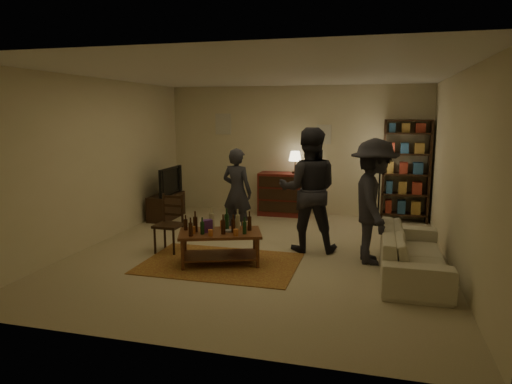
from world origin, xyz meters
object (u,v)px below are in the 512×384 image
(dining_chair, at_px, (170,221))
(coffee_table, at_px, (219,236))
(dresser, at_px, (283,193))
(sofa, at_px, (413,253))
(person_left, at_px, (237,192))
(tv_stand, at_px, (166,200))
(person_by_sofa, at_px, (373,202))
(person_right, at_px, (308,190))
(floor_lamp, at_px, (381,157))
(bookshelf, at_px, (406,170))

(dining_chair, bearing_deg, coffee_table, -20.72)
(dresser, bearing_deg, sofa, -52.46)
(person_left, bearing_deg, tv_stand, -11.65)
(person_left, xyz_separation_m, person_by_sofa, (2.33, -0.98, 0.13))
(coffee_table, bearing_deg, sofa, 5.10)
(tv_stand, xyz_separation_m, person_left, (1.77, -0.83, 0.38))
(person_right, bearing_deg, floor_lamp, -125.79)
(coffee_table, relative_size, person_by_sofa, 0.72)
(dresser, xyz_separation_m, person_left, (-0.48, -1.74, 0.29))
(floor_lamp, xyz_separation_m, person_right, (-1.07, -2.01, -0.36))
(dresser, distance_m, person_right, 2.56)
(sofa, bearing_deg, floor_lamp, 9.18)
(floor_lamp, distance_m, person_by_sofa, 2.41)
(tv_stand, bearing_deg, dresser, 22.07)
(tv_stand, xyz_separation_m, floor_lamp, (4.20, 0.56, 0.93))
(floor_lamp, distance_m, person_right, 2.31)
(dining_chair, distance_m, floor_lamp, 4.17)
(coffee_table, distance_m, person_by_sofa, 2.24)
(person_right, bearing_deg, bookshelf, -130.53)
(tv_stand, relative_size, floor_lamp, 0.68)
(person_left, distance_m, person_by_sofa, 2.53)
(person_right, bearing_deg, tv_stand, -32.48)
(coffee_table, relative_size, sofa, 0.62)
(dining_chair, distance_m, person_left, 1.44)
(dining_chair, xyz_separation_m, dresser, (1.20, 2.95, 0.00))
(person_left, bearing_deg, dresser, -91.99)
(dining_chair, relative_size, floor_lamp, 0.58)
(person_right, relative_size, person_by_sofa, 1.07)
(dining_chair, relative_size, tv_stand, 0.86)
(dining_chair, bearing_deg, floor_lamp, 41.68)
(dresser, xyz_separation_m, person_by_sofa, (1.85, -2.72, 0.42))
(bookshelf, bearing_deg, floor_lamp, -139.85)
(coffee_table, relative_size, bookshelf, 0.64)
(person_right, xyz_separation_m, person_by_sofa, (0.98, -0.36, -0.07))
(coffee_table, distance_m, floor_lamp, 3.82)
(dresser, xyz_separation_m, floor_lamp, (1.95, -0.35, 0.84))
(floor_lamp, bearing_deg, person_by_sofa, -92.22)
(floor_lamp, height_order, person_right, person_right)
(dining_chair, xyz_separation_m, floor_lamp, (3.14, 2.60, 0.84))
(person_by_sofa, bearing_deg, tv_stand, 57.97)
(dining_chair, bearing_deg, tv_stand, 119.47)
(coffee_table, distance_m, person_left, 1.66)
(person_right, height_order, person_by_sofa, person_right)
(coffee_table, relative_size, floor_lamp, 0.83)
(bookshelf, relative_size, person_by_sofa, 1.13)
(floor_lamp, relative_size, person_right, 0.81)
(bookshelf, height_order, sofa, bookshelf)
(tv_stand, bearing_deg, person_by_sofa, -23.73)
(tv_stand, height_order, person_right, person_right)
(dining_chair, bearing_deg, bookshelf, 41.75)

